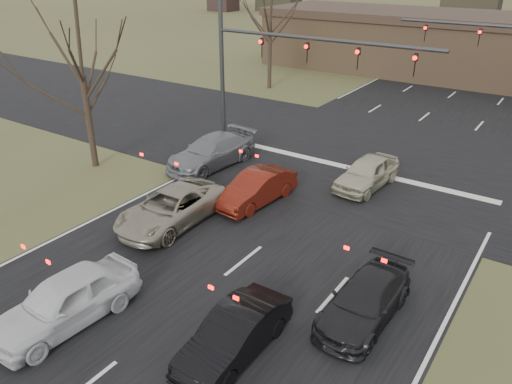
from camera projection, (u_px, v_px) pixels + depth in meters
ground at (188, 306)px, 15.48m from camera, size 360.00×360.00×0.00m
road_cross at (373, 158)px, 26.70m from camera, size 200.00×14.00×0.02m
building at (504, 50)px, 41.76m from camera, size 42.40×10.40×5.30m
mast_arm_near at (272, 57)px, 25.66m from camera, size 12.12×0.24×8.00m
tree_left_near at (76, 34)px, 22.95m from camera, size 5.10×5.10×8.50m
car_silver_suv at (172, 207)px, 19.94m from camera, size 2.45×5.14×1.42m
car_white_sedan at (65, 300)px, 14.48m from camera, size 2.13×4.65×1.55m
car_black_hatch at (235, 334)px, 13.36m from camera, size 1.40×3.95×1.30m
car_charcoal_sedan at (365, 301)px, 14.72m from camera, size 1.82×4.24×1.22m
car_grey_ahead at (212, 152)px, 25.43m from camera, size 2.64×5.44×1.53m
car_red_ahead at (256, 188)px, 21.62m from camera, size 1.88×4.34×1.39m
car_silver_ahead at (367, 172)px, 23.13m from camera, size 2.05×4.32×1.43m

